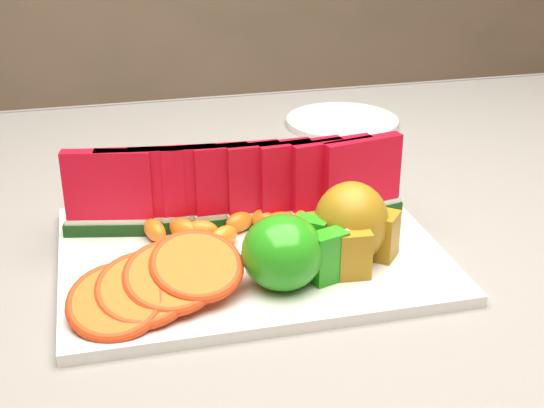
{
  "coord_description": "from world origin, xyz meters",
  "views": [
    {
      "loc": [
        -0.14,
        -0.78,
        1.15
      ],
      "look_at": [
        0.03,
        -0.06,
        0.81
      ],
      "focal_mm": 50.0,
      "sensor_mm": 36.0,
      "label": 1
    }
  ],
  "objects_px": {
    "apple_cluster": "(289,252)",
    "side_plate": "(342,122)",
    "platter": "(250,253)",
    "pear_cluster": "(353,225)"
  },
  "relations": [
    {
      "from": "apple_cluster",
      "to": "side_plate",
      "type": "height_order",
      "value": "apple_cluster"
    },
    {
      "from": "platter",
      "to": "pear_cluster",
      "type": "distance_m",
      "value": 0.12
    },
    {
      "from": "side_plate",
      "to": "apple_cluster",
      "type": "bearing_deg",
      "value": -114.4
    },
    {
      "from": "apple_cluster",
      "to": "pear_cluster",
      "type": "distance_m",
      "value": 0.08
    },
    {
      "from": "apple_cluster",
      "to": "platter",
      "type": "bearing_deg",
      "value": 106.5
    },
    {
      "from": "pear_cluster",
      "to": "platter",
      "type": "bearing_deg",
      "value": 154.93
    },
    {
      "from": "platter",
      "to": "pear_cluster",
      "type": "bearing_deg",
      "value": -25.07
    },
    {
      "from": "pear_cluster",
      "to": "apple_cluster",
      "type": "bearing_deg",
      "value": -158.41
    },
    {
      "from": "pear_cluster",
      "to": "side_plate",
      "type": "height_order",
      "value": "pear_cluster"
    },
    {
      "from": "platter",
      "to": "apple_cluster",
      "type": "height_order",
      "value": "apple_cluster"
    }
  ]
}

